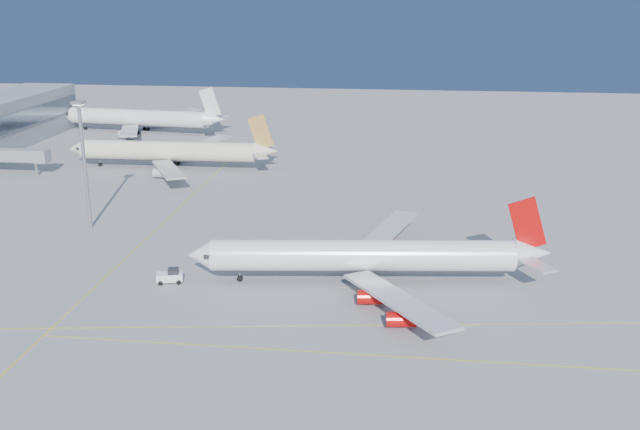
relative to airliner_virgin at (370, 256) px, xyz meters
The scene contains 8 objects.
ground 12.81m from the airliner_virgin, 112.48° to the right, with size 500.00×500.00×0.00m, color slate.
jet_bridge 115.13m from the airliner_virgin, 148.06° to the left, with size 23.60×3.60×6.90m.
taxiway_lines 20.37m from the airliner_virgin, 166.18° to the right, with size 118.86×140.00×0.02m.
airliner_virgin is the anchor object (origin of this frame).
airliner_etihad 92.61m from the airliner_virgin, 128.31° to the left, with size 58.12×53.80×15.19m.
airliner_third 146.85m from the airliner_virgin, 124.86° to the left, with size 60.25×55.26×16.16m.
pushback_tug 33.35m from the airliner_virgin, behind, with size 4.67×3.46×2.40m.
light_mast 63.02m from the airliner_virgin, 159.79° to the left, with size 2.23×2.23×25.82m.
Camera 1 is at (9.52, -99.02, 46.57)m, focal length 40.00 mm.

